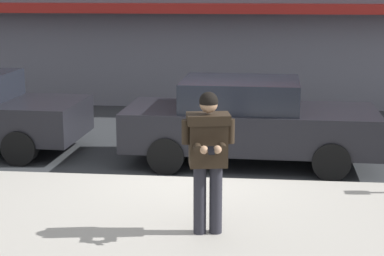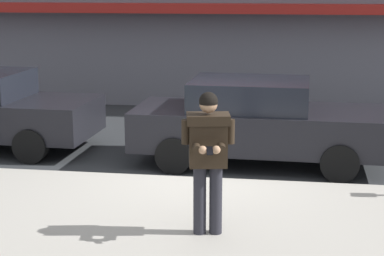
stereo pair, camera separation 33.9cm
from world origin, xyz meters
TOP-DOWN VIEW (x-y plane):
  - ground_plane at (0.00, 0.00)m, footprint 80.00×80.00m
  - sidewalk at (1.00, -2.85)m, footprint 32.00×5.30m
  - curb_paint_line at (1.00, 0.05)m, footprint 28.00×0.12m
  - parked_sedan_mid at (0.85, 1.23)m, footprint 4.55×2.03m
  - man_texting_on_phone at (0.44, -2.57)m, footprint 0.64×0.62m

SIDE VIEW (x-z plane):
  - ground_plane at x=0.00m, z-range 0.00..0.00m
  - curb_paint_line at x=1.00m, z-range 0.00..0.01m
  - sidewalk at x=1.00m, z-range 0.00..0.14m
  - parked_sedan_mid at x=0.85m, z-range 0.02..1.56m
  - man_texting_on_phone at x=0.44m, z-range 0.35..2.15m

